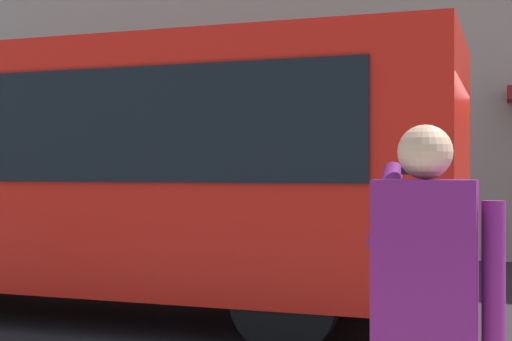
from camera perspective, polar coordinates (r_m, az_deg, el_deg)
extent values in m
plane|color=#232326|center=(7.87, 9.14, -12.19)|extent=(60.00, 60.00, 0.00)
cube|color=red|center=(8.93, -14.33, 0.26)|extent=(9.00, 2.50, 2.60)
cube|color=black|center=(7.92, -19.38, 3.18)|extent=(7.60, 0.06, 1.10)
cylinder|color=black|center=(8.83, 6.46, -7.54)|extent=(1.00, 0.28, 1.00)
cylinder|color=black|center=(6.73, 2.27, -9.94)|extent=(1.00, 0.28, 1.00)
cube|color=#6B1960|center=(3.01, 13.07, -7.00)|extent=(0.40, 0.24, 0.66)
sphere|color=#D8A884|center=(2.98, 13.07, 1.41)|extent=(0.22, 0.22, 0.22)
cylinder|color=#6B1960|center=(2.99, 18.07, -7.80)|extent=(0.09, 0.09, 0.58)
cylinder|color=#6B1960|center=(3.17, 10.14, -2.64)|extent=(0.09, 0.48, 0.37)
cube|color=black|center=(3.29, 11.90, 0.94)|extent=(0.07, 0.01, 0.14)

